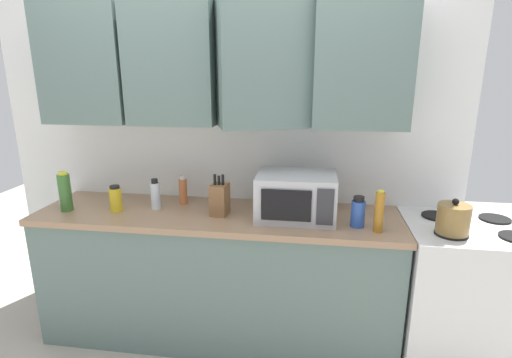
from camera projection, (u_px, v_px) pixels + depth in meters
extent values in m
cube|color=white|center=(227.00, 142.00, 2.77)|extent=(3.21, 0.06, 2.60)
cube|color=slate|center=(89.00, 64.00, 2.58)|extent=(0.55, 0.33, 0.75)
cube|color=slate|center=(174.00, 64.00, 2.49)|extent=(0.55, 0.33, 0.75)
cube|color=slate|center=(264.00, 64.00, 2.38)|extent=(0.63, 0.50, 0.75)
cube|color=slate|center=(362.00, 64.00, 2.33)|extent=(0.55, 0.33, 0.75)
cube|color=slate|center=(219.00, 277.00, 2.69)|extent=(2.31, 0.60, 0.86)
cube|color=#9E7A5B|center=(217.00, 215.00, 2.57)|extent=(2.34, 0.63, 0.04)
cube|color=silver|center=(463.00, 295.00, 2.45)|extent=(0.76, 0.64, 0.90)
cylinder|color=black|center=(451.00, 234.00, 2.22)|extent=(0.18, 0.18, 0.01)
cylinder|color=black|center=(437.00, 216.00, 2.48)|extent=(0.18, 0.18, 0.01)
cylinder|color=black|center=(495.00, 219.00, 2.44)|extent=(0.18, 0.18, 0.01)
cylinder|color=olive|center=(453.00, 219.00, 2.19)|extent=(0.17, 0.17, 0.16)
sphere|color=black|center=(456.00, 202.00, 2.17)|extent=(0.04, 0.04, 0.04)
cube|color=#B7B7BC|center=(296.00, 196.00, 2.44)|extent=(0.48, 0.36, 0.28)
cube|color=black|center=(286.00, 205.00, 2.27)|extent=(0.29, 0.01, 0.18)
cube|color=#2D2D33|center=(325.00, 207.00, 2.24)|extent=(0.10, 0.01, 0.21)
cube|color=brown|center=(220.00, 200.00, 2.50)|extent=(0.11, 0.13, 0.20)
cylinder|color=black|center=(215.00, 180.00, 2.46)|extent=(0.02, 0.02, 0.07)
cylinder|color=black|center=(219.00, 180.00, 2.45)|extent=(0.02, 0.02, 0.06)
cylinder|color=black|center=(223.00, 180.00, 2.45)|extent=(0.02, 0.02, 0.07)
cylinder|color=#AD701E|center=(379.00, 212.00, 2.23)|extent=(0.05, 0.05, 0.23)
cylinder|color=yellow|center=(381.00, 191.00, 2.20)|extent=(0.03, 0.03, 0.02)
cylinder|color=#BC6638|center=(183.00, 192.00, 2.70)|extent=(0.05, 0.05, 0.18)
cylinder|color=silver|center=(182.00, 177.00, 2.67)|extent=(0.04, 0.04, 0.03)
cylinder|color=#2D56B7|center=(358.00, 214.00, 2.32)|extent=(0.08, 0.08, 0.16)
cylinder|color=black|center=(359.00, 199.00, 2.29)|extent=(0.06, 0.06, 0.03)
cylinder|color=silver|center=(155.00, 196.00, 2.61)|extent=(0.06, 0.06, 0.18)
cylinder|color=black|center=(154.00, 181.00, 2.58)|extent=(0.04, 0.04, 0.03)
cylinder|color=gold|center=(116.00, 200.00, 2.57)|extent=(0.08, 0.08, 0.15)
cylinder|color=black|center=(115.00, 187.00, 2.55)|extent=(0.06, 0.06, 0.02)
cylinder|color=#386B2D|center=(65.00, 193.00, 2.57)|extent=(0.08, 0.08, 0.24)
cylinder|color=yellow|center=(62.00, 173.00, 2.53)|extent=(0.06, 0.06, 0.02)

